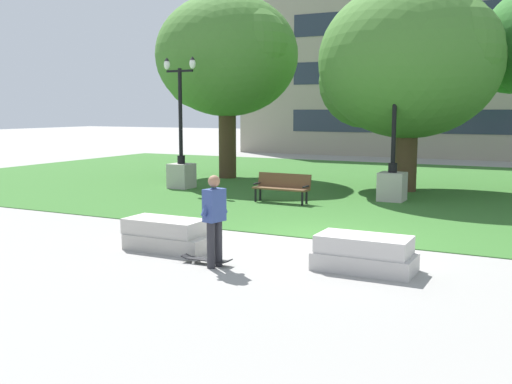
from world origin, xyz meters
name	(u,v)px	position (x,y,z in m)	size (l,w,h in m)	color
ground_plane	(320,240)	(0.00, 0.00, 0.00)	(140.00, 140.00, 0.00)	gray
grass_lawn	(415,188)	(0.00, 10.00, 0.01)	(40.00, 20.00, 0.02)	#336628
concrete_block_center	(168,235)	(-2.51, -2.26, 0.31)	(1.85, 0.90, 0.64)	#B2ADA3
concrete_block_left	(364,254)	(1.62, -2.04, 0.31)	(1.80, 0.90, 0.64)	#BCB7B2
person_skateboarder	(214,216)	(-0.91, -3.06, 0.97)	(0.32, 0.61, 1.71)	#28282D
skateboard	(207,260)	(-1.16, -2.94, 0.09)	(1.03, 0.27, 0.14)	black
park_bench_near_left	(282,186)	(-2.95, 4.50, 0.54)	(1.81, 0.58, 0.90)	brown
lamp_post_left	(393,167)	(0.02, 6.40, 1.09)	(1.32, 0.80, 5.34)	#ADA89E
lamp_post_center	(181,162)	(-7.71, 6.03, 0.99)	(1.32, 0.80, 4.75)	#ADA89E
tree_near_left	(226,58)	(-7.93, 9.77, 5.04)	(6.20, 5.91, 7.61)	#42301E
tree_far_right	(407,63)	(-0.22, 8.95, 4.49)	(6.61, 6.29, 7.22)	#4C3823
building_facade_distant	(491,46)	(0.94, 24.50, 6.44)	(31.64, 1.03, 12.89)	gray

